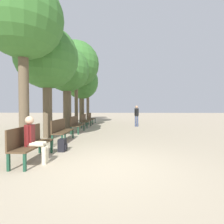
% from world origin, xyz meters
% --- Properties ---
extents(ground_plane, '(80.00, 80.00, 0.00)m').
position_xyz_m(ground_plane, '(0.00, 0.00, 0.00)').
color(ground_plane, tan).
extents(bench_row_0, '(0.47, 1.69, 0.95)m').
position_xyz_m(bench_row_0, '(-2.10, 0.43, 0.54)').
color(bench_row_0, '#4C3823').
rests_on(bench_row_0, ground_plane).
extents(bench_row_1, '(0.47, 1.69, 0.95)m').
position_xyz_m(bench_row_1, '(-2.10, 3.09, 0.54)').
color(bench_row_1, '#4C3823').
rests_on(bench_row_1, ground_plane).
extents(bench_row_2, '(0.47, 1.69, 0.95)m').
position_xyz_m(bench_row_2, '(-2.10, 5.75, 0.54)').
color(bench_row_2, '#4C3823').
rests_on(bench_row_2, ground_plane).
extents(bench_row_3, '(0.47, 1.69, 0.95)m').
position_xyz_m(bench_row_3, '(-2.10, 8.41, 0.54)').
color(bench_row_3, '#4C3823').
rests_on(bench_row_3, ground_plane).
extents(bench_row_4, '(0.47, 1.69, 0.95)m').
position_xyz_m(bench_row_4, '(-2.10, 11.08, 0.54)').
color(bench_row_4, '#4C3823').
rests_on(bench_row_4, ground_plane).
extents(tree_row_0, '(2.89, 2.89, 6.12)m').
position_xyz_m(tree_row_0, '(-3.10, 1.97, 4.62)').
color(tree_row_0, brown).
rests_on(tree_row_0, ground_plane).
extents(tree_row_1, '(2.98, 2.98, 5.35)m').
position_xyz_m(tree_row_1, '(-3.10, 4.09, 3.81)').
color(tree_row_1, brown).
rests_on(tree_row_1, ground_plane).
extents(tree_row_2, '(2.96, 2.96, 5.46)m').
position_xyz_m(tree_row_2, '(-3.10, 7.36, 3.90)').
color(tree_row_2, brown).
rests_on(tree_row_2, ground_plane).
extents(tree_row_3, '(3.72, 3.72, 6.83)m').
position_xyz_m(tree_row_3, '(-3.10, 9.91, 4.95)').
color(tree_row_3, brown).
rests_on(tree_row_3, ground_plane).
extents(tree_row_4, '(3.10, 3.10, 5.34)m').
position_xyz_m(tree_row_4, '(-3.10, 12.03, 3.74)').
color(tree_row_4, brown).
rests_on(tree_row_4, ground_plane).
extents(tree_row_5, '(2.33, 2.33, 5.70)m').
position_xyz_m(tree_row_5, '(-3.10, 15.33, 4.46)').
color(tree_row_5, brown).
rests_on(tree_row_5, ground_plane).
extents(person_seated, '(0.57, 0.32, 1.24)m').
position_xyz_m(person_seated, '(-1.86, 0.19, 0.66)').
color(person_seated, beige).
rests_on(person_seated, ground_plane).
extents(backpack, '(0.26, 0.30, 0.41)m').
position_xyz_m(backpack, '(-1.53, 1.45, 0.20)').
color(backpack, black).
rests_on(backpack, ground_plane).
extents(pedestrian_near, '(0.32, 0.28, 1.58)m').
position_xyz_m(pedestrian_near, '(1.71, 8.89, 0.91)').
color(pedestrian_near, '#384260').
rests_on(pedestrian_near, ground_plane).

